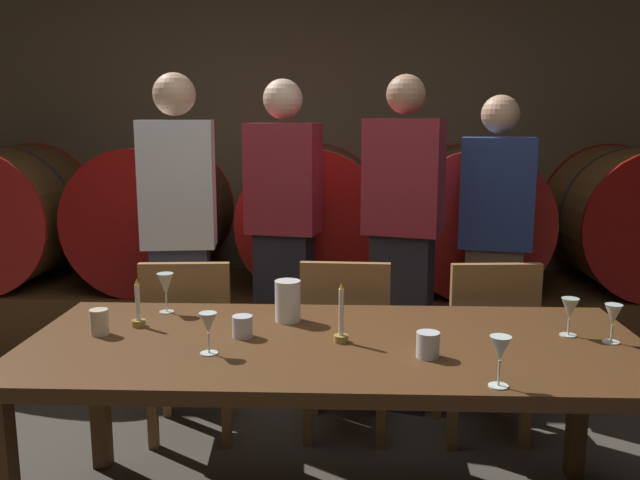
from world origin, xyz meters
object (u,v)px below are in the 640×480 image
wine_glass_far_right (613,316)px  wine_barrel_far_right (631,218)px  cup_left (99,322)px  cup_right (428,345)px  guest_far_right (494,245)px  cup_center (243,326)px  candle_left (138,314)px  wine_glass_center (500,351)px  chair_center (346,339)px  wine_glass_right (570,310)px  wine_barrel_far_left (7,215)px  pitcher (288,301)px  wine_glass_left (208,325)px  chair_left (191,340)px  guest_center_right (403,243)px  wine_barrel_left (154,216)px  candle_right (341,325)px  wine_barrel_center (315,217)px  guest_center_left (284,234)px  dining_table (334,359)px  wine_glass_far_left (166,285)px  chair_right (486,341)px  wine_barrel_right (466,217)px  guest_far_left (180,235)px

wine_glass_far_right → wine_barrel_far_right: bearing=66.1°
cup_left → cup_right: 1.19m
guest_far_right → cup_center: 1.74m
candle_left → wine_glass_center: candle_left is taller
chair_center → guest_far_right: (0.80, 0.59, 0.34)m
cup_center → wine_glass_right: bearing=3.0°
wine_barrel_far_left → pitcher: wine_barrel_far_left is taller
cup_right → wine_glass_left: bearing=179.7°
chair_left → guest_center_right: bearing=-162.2°
guest_center_right → wine_barrel_left: bearing=-11.5°
chair_center → cup_right: chair_center is taller
guest_far_right → pitcher: (-1.03, -1.08, -0.02)m
wine_barrel_far_left → candle_left: wine_barrel_far_left is taller
pitcher → cup_center: 0.25m
chair_left → candle_right: candle_right is taller
candle_left → chair_left: bearing=83.3°
wine_barrel_center → guest_center_left: 0.63m
wine_glass_center → cup_right: wine_glass_center is taller
dining_table → candle_right: bearing=-27.5°
cup_center → wine_barrel_far_right: bearing=41.4°
wine_barrel_far_left → cup_left: (1.30, -1.89, -0.11)m
candle_left → cup_right: bearing=-15.3°
guest_center_right → guest_far_right: (0.51, 0.22, -0.05)m
cup_left → guest_center_right: bearing=41.5°
wine_barrel_far_left → wine_glass_far_left: bearing=-47.4°
wine_barrel_center → candle_right: wine_barrel_center is taller
wine_barrel_left → wine_barrel_center: bearing=0.0°
chair_right → wine_glass_right: size_ratio=6.26×
wine_barrel_right → wine_glass_left: 2.41m
candle_right → cup_right: (0.29, -0.14, -0.02)m
wine_barrel_left → cup_left: (0.34, -1.89, -0.11)m
wine_barrel_center → candle_left: wine_barrel_center is taller
wine_barrel_right → guest_center_left: bearing=-150.8°
wine_barrel_far_right → candle_left: size_ratio=4.77×
wine_glass_left → chair_left: bearing=107.7°
guest_far_left → chair_left: bearing=100.8°
wine_barrel_right → cup_center: wine_barrel_right is taller
cup_right → guest_center_right: bearing=89.3°
chair_center → chair_left: bearing=5.4°
wine_barrel_far_right → wine_glass_far_left: size_ratio=5.49×
wine_barrel_center → chair_center: size_ratio=1.02×
wine_barrel_left → chair_left: 1.41m
wine_barrel_right → wine_barrel_far_left: bearing=180.0°
candle_left → pitcher: (0.56, 0.09, 0.03)m
wine_barrel_far_right → wine_barrel_far_left: bearing=180.0°
cup_center → guest_far_left: bearing=113.9°
guest_center_right → wine_glass_right: 1.13m
wine_glass_far_left → cup_right: wine_glass_far_left is taller
cup_left → wine_glass_left: bearing=-22.7°
wine_barrel_center → wine_glass_right: 2.10m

